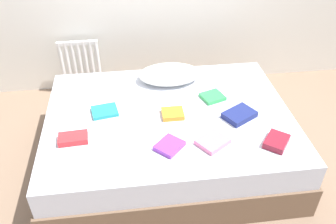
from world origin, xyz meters
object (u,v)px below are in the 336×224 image
at_px(textbook_purple, 169,146).
at_px(pillow, 169,74).
at_px(radiator, 80,64).
at_px(textbook_pink, 213,142).
at_px(textbook_navy, 239,115).
at_px(textbook_green, 212,97).
at_px(textbook_teal, 105,111).
at_px(textbook_red, 73,138).
at_px(textbook_orange, 173,114).
at_px(textbook_maroon, 277,141).
at_px(bed, 169,137).

bearing_deg(textbook_purple, pillow, 36.40).
relative_size(radiator, textbook_pink, 2.50).
bearing_deg(textbook_pink, textbook_navy, 9.98).
distance_m(textbook_purple, textbook_green, 0.72).
distance_m(radiator, pillow, 1.14).
bearing_deg(textbook_teal, textbook_red, -134.76).
height_order(radiator, textbook_orange, radiator).
xyz_separation_m(pillow, textbook_purple, (-0.12, -0.90, -0.05)).
bearing_deg(pillow, textbook_red, -137.28).
distance_m(pillow, textbook_navy, 0.79).
relative_size(pillow, textbook_green, 3.11).
height_order(pillow, textbook_red, pillow).
relative_size(textbook_green, textbook_maroon, 0.91).
distance_m(textbook_purple, textbook_red, 0.70).
bearing_deg(textbook_navy, bed, 137.76).
relative_size(bed, textbook_teal, 9.88).
height_order(radiator, textbook_red, radiator).
bearing_deg(textbook_green, textbook_orange, -170.97).
bearing_deg(textbook_teal, textbook_maroon, -33.46).
relative_size(radiator, textbook_purple, 2.82).
bearing_deg(textbook_pink, radiator, 89.04).
distance_m(radiator, textbook_teal, 1.17).
bearing_deg(radiator, textbook_purple, -64.73).
height_order(textbook_red, textbook_maroon, textbook_maroon).
bearing_deg(textbook_red, textbook_maroon, -12.23).
bearing_deg(textbook_purple, textbook_green, 5.82).
bearing_deg(textbook_maroon, bed, 96.07).
bearing_deg(textbook_orange, textbook_red, -164.87).
bearing_deg(textbook_orange, textbook_maroon, -31.89).
bearing_deg(textbook_orange, radiator, 123.87).
height_order(pillow, textbook_pink, pillow).
relative_size(pillow, textbook_purple, 2.98).
bearing_deg(textbook_green, textbook_teal, 166.36).
height_order(pillow, textbook_green, pillow).
height_order(bed, radiator, radiator).
xyz_separation_m(textbook_orange, textbook_pink, (0.24, -0.37, -0.00)).
distance_m(radiator, textbook_pink, 1.93).
relative_size(textbook_orange, textbook_maroon, 0.87).
distance_m(bed, textbook_orange, 0.27).
bearing_deg(textbook_pink, textbook_purple, 145.94).
bearing_deg(pillow, textbook_maroon, -55.84).
bearing_deg(pillow, textbook_teal, -143.91).
relative_size(radiator, textbook_navy, 2.17).
xyz_separation_m(textbook_purple, textbook_maroon, (0.77, -0.06, 0.01)).
bearing_deg(textbook_pink, textbook_green, 42.28).
xyz_separation_m(textbook_purple, textbook_pink, (0.32, 0.00, 0.00)).
height_order(textbook_teal, textbook_red, textbook_red).
distance_m(textbook_orange, textbook_navy, 0.53).
relative_size(radiator, textbook_orange, 3.08).
xyz_separation_m(pillow, textbook_navy, (0.48, -0.62, -0.04)).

